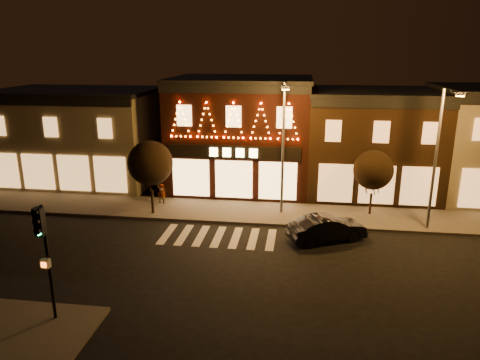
% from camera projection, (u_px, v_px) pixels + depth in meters
% --- Properties ---
extents(ground, '(120.00, 120.00, 0.00)m').
position_uv_depth(ground, '(203.00, 269.00, 21.80)').
color(ground, black).
rests_on(ground, ground).
extents(sidewalk_far, '(44.00, 4.00, 0.15)m').
position_uv_depth(sidewalk_far, '(260.00, 213.00, 29.13)').
color(sidewalk_far, '#47423D').
rests_on(sidewalk_far, ground).
extents(building_left, '(12.20, 8.28, 7.30)m').
position_uv_depth(building_left, '(80.00, 135.00, 35.78)').
color(building_left, '#7E7359').
rests_on(building_left, ground).
extents(building_pulp, '(10.20, 8.34, 8.30)m').
position_uv_depth(building_pulp, '(242.00, 133.00, 33.93)').
color(building_pulp, black).
rests_on(building_pulp, ground).
extents(building_right_a, '(9.20, 8.28, 7.50)m').
position_uv_depth(building_right_a, '(371.00, 142.00, 32.81)').
color(building_right_a, '#352112').
rests_on(building_right_a, ground).
extents(traffic_signal_near, '(0.33, 0.48, 4.67)m').
position_uv_depth(traffic_signal_near, '(43.00, 242.00, 16.58)').
color(traffic_signal_near, black).
rests_on(traffic_signal_near, sidewalk_near).
extents(streetlamp_mid, '(0.53, 1.88, 8.21)m').
position_uv_depth(streetlamp_mid, '(283.00, 139.00, 27.46)').
color(streetlamp_mid, '#59595E').
rests_on(streetlamp_mid, sidewalk_far).
extents(streetlamp_right, '(0.71, 1.86, 8.10)m').
position_uv_depth(streetlamp_right, '(439.00, 150.00, 24.91)').
color(streetlamp_right, '#59595E').
rests_on(streetlamp_right, sidewalk_far).
extents(tree_left, '(2.81, 2.81, 4.70)m').
position_uv_depth(tree_left, '(150.00, 163.00, 28.01)').
color(tree_left, black).
rests_on(tree_left, sidewalk_far).
extents(tree_right, '(2.47, 2.47, 4.13)m').
position_uv_depth(tree_right, '(373.00, 170.00, 27.95)').
color(tree_right, black).
rests_on(tree_right, sidewalk_far).
extents(dark_sedan, '(4.60, 3.22, 1.44)m').
position_uv_depth(dark_sedan, '(327.00, 228.00, 24.92)').
color(dark_sedan, black).
rests_on(dark_sedan, ground).
extents(pedestrian, '(0.67, 0.50, 1.68)m').
position_uv_depth(pedestrian, '(161.00, 191.00, 30.55)').
color(pedestrian, gray).
rests_on(pedestrian, sidewalk_far).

